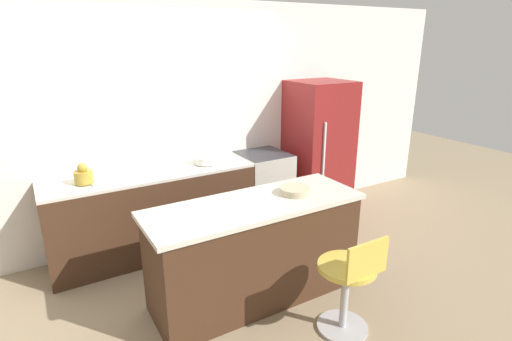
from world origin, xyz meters
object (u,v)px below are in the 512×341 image
at_px(kettle, 83,175).
at_px(mixing_bowl, 206,160).
at_px(stool_chair, 348,285).
at_px(oven_range, 263,189).
at_px(refrigerator, 318,149).

distance_m(kettle, mixing_bowl, 1.24).
relative_size(stool_chair, kettle, 4.41).
relative_size(oven_range, refrigerator, 0.53).
bearing_deg(kettle, mixing_bowl, 0.00).
bearing_deg(refrigerator, mixing_bowl, 179.05).
bearing_deg(stool_chair, kettle, 128.00).
height_order(oven_range, kettle, kettle).
height_order(oven_range, mixing_bowl, mixing_bowl).
bearing_deg(kettle, refrigerator, -0.53).
bearing_deg(oven_range, mixing_bowl, -178.89).
height_order(stool_chair, kettle, kettle).
height_order(oven_range, refrigerator, refrigerator).
xyz_separation_m(oven_range, refrigerator, (0.79, -0.04, 0.40)).
bearing_deg(mixing_bowl, refrigerator, -0.95).
distance_m(oven_range, stool_chair, 2.02).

